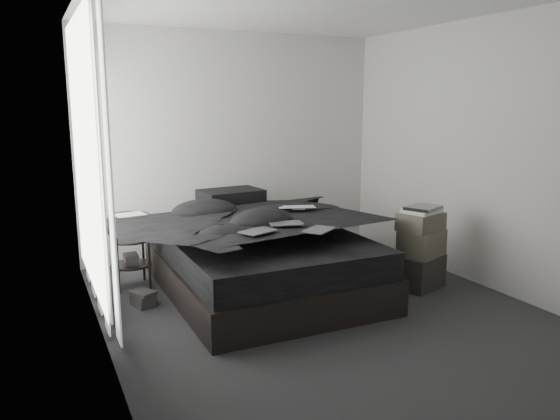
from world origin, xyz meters
name	(u,v)px	position (x,y,z in m)	size (l,w,h in m)	color
floor	(318,309)	(0.00, 0.00, 0.00)	(3.60, 4.20, 0.01)	#2C2C2E
wall_back	(234,145)	(0.00, 2.10, 1.30)	(3.60, 0.01, 2.60)	silver
wall_front	(526,204)	(0.00, -2.10, 1.30)	(3.60, 0.01, 2.60)	silver
wall_left	(96,174)	(-1.80, 0.00, 1.30)	(0.01, 4.20, 2.60)	silver
wall_right	(482,154)	(1.80, 0.00, 1.30)	(0.01, 4.20, 2.60)	silver
window_left	(85,156)	(-1.78, 0.90, 1.35)	(0.02, 2.00, 2.30)	white
curtain_left	(92,164)	(-1.73, 0.90, 1.28)	(0.06, 2.12, 2.48)	white
bed	(261,274)	(-0.26, 0.68, 0.16)	(1.75, 2.31, 0.31)	black
mattress	(260,247)	(-0.26, 0.68, 0.44)	(1.68, 2.24, 0.25)	black
duvet	(263,222)	(-0.26, 0.62, 0.69)	(1.70, 1.97, 0.27)	black
pillow_lower	(224,210)	(-0.32, 1.57, 0.64)	(0.69, 0.47, 0.16)	black
pillow_upper	(231,196)	(-0.24, 1.55, 0.79)	(0.65, 0.45, 0.15)	black
laptop	(298,201)	(0.16, 0.73, 0.84)	(0.37, 0.24, 0.03)	silver
comic_a	(258,221)	(-0.54, 0.06, 0.83)	(0.29, 0.19, 0.01)	black
comic_b	(286,213)	(-0.21, 0.23, 0.84)	(0.29, 0.19, 0.01)	black
comic_c	(319,218)	(-0.06, -0.11, 0.85)	(0.29, 0.19, 0.01)	black
side_stand	(131,251)	(-1.38, 1.31, 0.36)	(0.39, 0.39, 0.72)	black
papers	(130,215)	(-1.37, 1.30, 0.73)	(0.28, 0.21, 0.01)	white
floor_books	(143,298)	(-1.39, 0.73, 0.08)	(0.15, 0.22, 0.15)	black
box_lower	(419,271)	(1.18, 0.09, 0.16)	(0.44, 0.35, 0.33)	black
box_mid	(422,243)	(1.19, 0.09, 0.45)	(0.41, 0.33, 0.25)	#555043
box_upper	(421,222)	(1.17, 0.09, 0.67)	(0.40, 0.32, 0.17)	#555043
art_book_white	(422,211)	(1.18, 0.09, 0.77)	(0.34, 0.27, 0.03)	silver
art_book_snake	(423,208)	(1.19, 0.09, 0.80)	(0.33, 0.26, 0.03)	silver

